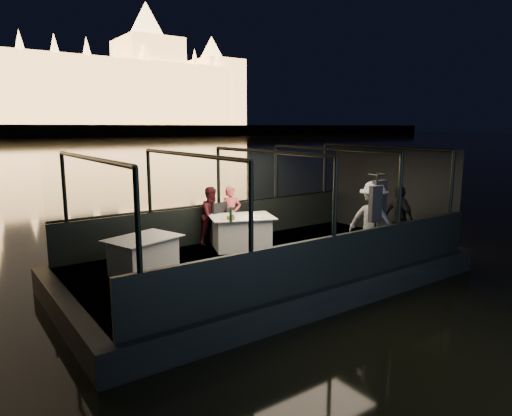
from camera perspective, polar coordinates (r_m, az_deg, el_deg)
boat_hull at (r=10.10m, az=1.33°, el=-9.02°), size 8.60×4.40×1.00m
boat_deck at (r=9.95m, az=1.34°, el=-6.41°), size 8.00×4.00×0.04m
gunwale_port at (r=11.45m, az=-4.64°, el=-1.81°), size 8.00×0.08×0.90m
gunwale_starboard at (r=8.37m, az=9.62°, el=-6.41°), size 8.00×0.08×0.90m
cabin_glass_port at (r=11.27m, az=-4.73°, el=3.92°), size 8.00×0.02×1.40m
cabin_glass_starboard at (r=8.12m, az=9.86°, el=1.40°), size 8.00×0.02×1.40m
cabin_roof_glass at (r=9.55m, az=1.40°, el=7.06°), size 8.00×4.00×0.02m
end_wall_fore at (r=8.00m, az=-22.27°, el=-2.62°), size 0.02×4.00×2.30m
end_wall_aft at (r=12.47m, az=16.28°, el=2.06°), size 0.02×4.00×2.30m
canopy_ribs at (r=9.68m, az=1.37°, el=0.24°), size 8.00×4.00×2.30m
dining_table_central at (r=10.66m, az=-1.80°, el=-3.04°), size 1.73×1.49×0.77m
dining_table_aft at (r=9.17m, az=-13.86°, el=-5.53°), size 1.56×1.32×0.71m
chair_port_left at (r=10.91m, az=-3.93°, el=-2.39°), size 0.58×0.58×1.00m
chair_port_right at (r=11.10m, az=-2.38°, el=-2.17°), size 0.44×0.44×0.86m
coat_stand at (r=9.75m, az=14.69°, el=-1.52°), size 0.64×0.58×1.91m
person_woman_coral at (r=11.26m, az=-3.13°, el=-0.44°), size 0.58×0.49×1.37m
person_man_maroon at (r=10.99m, az=-5.50°, el=-0.73°), size 0.77×0.65×1.40m
passenger_stripe at (r=9.94m, az=14.41°, el=-1.57°), size 0.92×1.23×1.69m
passenger_dark at (r=10.90m, az=17.40°, el=-0.71°), size 0.54×0.94×1.51m
wine_bottle at (r=9.96m, az=-3.17°, el=-0.86°), size 0.07×0.07×0.32m
bread_basket at (r=10.22m, az=-3.17°, el=-1.22°), size 0.23×0.23×0.07m
amber_candle at (r=10.46m, az=-0.43°, el=-0.93°), size 0.07×0.07×0.09m
plate_near at (r=10.44m, az=0.47°, el=-1.13°), size 0.25×0.25×0.01m
plate_far at (r=10.32m, az=-3.73°, el=-1.29°), size 0.36×0.36×0.02m
wine_glass_white at (r=9.94m, az=-2.95°, el=-1.21°), size 0.06×0.06×0.18m
wine_glass_red at (r=10.65m, az=-0.48°, el=-0.44°), size 0.08×0.08×0.18m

